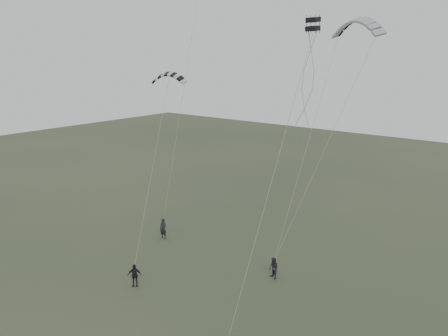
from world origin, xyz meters
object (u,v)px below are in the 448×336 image
Objects in this scene: kite_pale_large at (358,20)px; flyer_right at (274,268)px; flyer_center at (134,275)px; kite_box at (313,24)px; flyer_left at (163,229)px; kite_striped at (169,74)px.

flyer_right is at bearing -88.80° from kite_pale_large.
flyer_center is 19.98m from kite_box.
kite_pale_large is 6.07× the size of kite_box.
flyer_left is 1.15× the size of flyer_right.
flyer_left reaches higher than flyer_right.
flyer_left is at bearing -135.11° from kite_pale_large.
flyer_right is at bearing -0.78° from flyer_center.
flyer_right is at bearing -13.33° from flyer_left.
kite_pale_large is (13.52, 6.87, 17.15)m from flyer_left.
kite_striped reaches higher than flyer_left.
kite_pale_large is (2.11, 7.00, 17.27)m from flyer_right.
kite_pale_large reaches higher than flyer_left.
flyer_left is 0.43× the size of kite_pale_large.
kite_pale_large reaches higher than kite_box.
flyer_right is 16.99m from kite_box.
kite_box reaches higher than flyer_right.
kite_box is (14.92, -2.70, 16.31)m from flyer_left.
flyer_left is 22.27m from kite_box.
flyer_center is (4.35, -7.01, -0.10)m from flyer_left.
flyer_right is 2.28× the size of kite_box.
flyer_left is 1.12× the size of flyer_center.
flyer_center is at bearing -70.79° from flyer_left.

